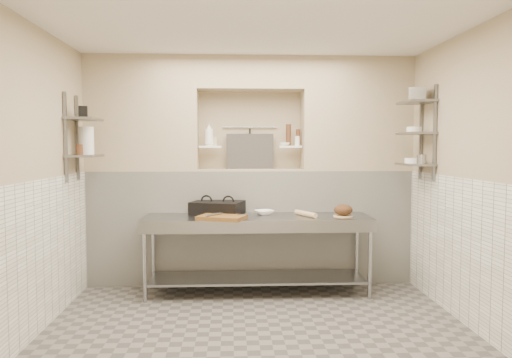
{
  "coord_description": "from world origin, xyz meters",
  "views": [
    {
      "loc": [
        -0.24,
        -4.49,
        1.7
      ],
      "look_at": [
        0.03,
        0.9,
        1.35
      ],
      "focal_mm": 35.0,
      "sensor_mm": 36.0,
      "label": 1
    }
  ],
  "objects": [
    {
      "name": "bottle_soap",
      "position": [
        -0.51,
        1.74,
        1.86
      ],
      "size": [
        0.13,
        0.13,
        0.29
      ],
      "primitive_type": "imported",
      "rotation": [
        0.0,
        0.0,
        -0.13
      ],
      "color": "white",
      "rests_on": "alcove_shelf_left"
    },
    {
      "name": "backwall_pillar_right",
      "position": [
        1.33,
        1.75,
        2.1
      ],
      "size": [
        1.35,
        0.4,
        1.4
      ],
      "primitive_type": "cube",
      "color": "#9E917A",
      "rests_on": "backwall_lower"
    },
    {
      "name": "alcove_shelf_right",
      "position": [
        0.5,
        1.75,
        1.7
      ],
      "size": [
        0.28,
        0.16,
        0.02
      ],
      "primitive_type": "cube",
      "color": "white",
      "rests_on": "backwall_lower"
    },
    {
      "name": "splash_panel",
      "position": [
        0.0,
        1.85,
        1.64
      ],
      "size": [
        0.6,
        0.08,
        0.45
      ],
      "primitive_type": "cube",
      "rotation": [
        -0.14,
        0.0,
        0.0
      ],
      "color": "#383330",
      "rests_on": "alcove_sill"
    },
    {
      "name": "alcove_shelf_left",
      "position": [
        -0.5,
        1.75,
        1.7
      ],
      "size": [
        0.28,
        0.16,
        0.02
      ],
      "primitive_type": "cube",
      "color": "white",
      "rests_on": "backwall_lower"
    },
    {
      "name": "backwall_lower",
      "position": [
        0.0,
        1.75,
        0.7
      ],
      "size": [
        4.0,
        0.4,
        1.4
      ],
      "primitive_type": "cube",
      "color": "white",
      "rests_on": "floor"
    },
    {
      "name": "condiment_c",
      "position": [
        0.59,
        1.76,
        1.77
      ],
      "size": [
        0.07,
        0.07,
        0.12
      ],
      "primitive_type": "cylinder",
      "color": "white",
      "rests_on": "alcove_shelf_right"
    },
    {
      "name": "bowl_right",
      "position": [
        1.84,
        1.11,
        1.54
      ],
      "size": [
        0.2,
        0.2,
        0.06
      ],
      "primitive_type": "cylinder",
      "color": "white",
      "rests_on": "wall_shelf_right_lower"
    },
    {
      "name": "panini_press",
      "position": [
        -0.4,
        1.37,
        0.98
      ],
      "size": [
        0.68,
        0.57,
        0.16
      ],
      "rotation": [
        0.0,
        0.0,
        -0.31
      ],
      "color": "black",
      "rests_on": "prep_table"
    },
    {
      "name": "alcove_sill",
      "position": [
        0.0,
        1.75,
        1.41
      ],
      "size": [
        1.3,
        0.4,
        0.02
      ],
      "primitive_type": "cube",
      "color": "#9E917A",
      "rests_on": "backwall_lower"
    },
    {
      "name": "wall_front",
      "position": [
        0.0,
        -2.0,
        1.4
      ],
      "size": [
        4.0,
        0.1,
        2.8
      ],
      "primitive_type": "cube",
      "color": "#9E917A",
      "rests_on": "ground"
    },
    {
      "name": "utensil_rail",
      "position": [
        0.0,
        1.92,
        1.95
      ],
      "size": [
        0.7,
        0.02,
        0.02
      ],
      "primitive_type": "cylinder",
      "rotation": [
        0.0,
        1.57,
        0.0
      ],
      "color": "gray",
      "rests_on": "wall_back"
    },
    {
      "name": "bread_board",
      "position": [
        1.04,
        1.13,
        0.91
      ],
      "size": [
        0.23,
        0.23,
        0.01
      ],
      "primitive_type": "cylinder",
      "color": "tan",
      "rests_on": "prep_table"
    },
    {
      "name": "bread_loaf",
      "position": [
        1.04,
        1.13,
        0.98
      ],
      "size": [
        0.21,
        0.21,
        0.13
      ],
      "primitive_type": "ellipsoid",
      "color": "#4C2D19",
      "rests_on": "bread_board"
    },
    {
      "name": "tongs",
      "position": [
        -0.43,
        0.97,
        0.96
      ],
      "size": [
        0.19,
        0.22,
        0.02
      ],
      "primitive_type": "cylinder",
      "rotation": [
        1.57,
        0.0,
        -0.68
      ],
      "color": "gray",
      "rests_on": "cutting_board"
    },
    {
      "name": "backwall_pillar_left",
      "position": [
        -1.33,
        1.75,
        2.1
      ],
      "size": [
        1.35,
        0.4,
        1.4
      ],
      "primitive_type": "cube",
      "color": "#9E917A",
      "rests_on": "backwall_lower"
    },
    {
      "name": "jar_alcove",
      "position": [
        -0.45,
        1.75,
        1.77
      ],
      "size": [
        0.07,
        0.07,
        0.11
      ],
      "primitive_type": "cube",
      "color": "#9E917A",
      "rests_on": "alcove_shelf_left"
    },
    {
      "name": "mixing_bowl",
      "position": [
        0.15,
        1.34,
        0.93
      ],
      "size": [
        0.28,
        0.28,
        0.05
      ],
      "primitive_type": "imported",
      "rotation": [
        0.0,
        0.0,
        0.36
      ],
      "color": "white",
      "rests_on": "prep_table"
    },
    {
      "name": "condiment_a",
      "position": [
        0.6,
        1.76,
        1.82
      ],
      "size": [
        0.06,
        0.06,
        0.21
      ],
      "primitive_type": "cylinder",
      "color": "#482919",
      "rests_on": "alcove_shelf_right"
    },
    {
      "name": "cutting_board",
      "position": [
        -0.34,
        0.97,
        0.92
      ],
      "size": [
        0.58,
        0.49,
        0.04
      ],
      "primitive_type": "cube",
      "rotation": [
        0.0,
        0.0,
        -0.36
      ],
      "color": "brown",
      "rests_on": "prep_table"
    },
    {
      "name": "wainscot_right",
      "position": [
        1.99,
        0.0,
        0.7
      ],
      "size": [
        0.02,
        3.9,
        1.4
      ],
      "primitive_type": "cube",
      "color": "white",
      "rests_on": "floor"
    },
    {
      "name": "wall_shelf_right_lower",
      "position": [
        1.84,
        1.05,
        1.5
      ],
      "size": [
        0.3,
        0.5,
        0.02
      ],
      "primitive_type": "cube",
      "color": "slate",
      "rests_on": "wall_right"
    },
    {
      "name": "wall_shelf_right_mid",
      "position": [
        1.84,
        1.05,
        1.85
      ],
      "size": [
        0.3,
        0.5,
        0.02
      ],
      "primitive_type": "cube",
      "color": "slate",
      "rests_on": "wall_right"
    },
    {
      "name": "jar_left",
      "position": [
        -1.84,
        0.86,
        1.67
      ],
      "size": [
        0.08,
        0.08,
        0.11
      ],
      "primitive_type": "cylinder",
      "color": "#482919",
      "rests_on": "wall_shelf_left_lower"
    },
    {
      "name": "floor",
      "position": [
        0.0,
        0.0,
        -0.05
      ],
      "size": [
        4.0,
        3.9,
        0.1
      ],
      "primitive_type": "cube",
      "color": "#69635D",
      "rests_on": "ground"
    },
    {
      "name": "knife_blade",
      "position": [
        -0.06,
        1.05,
        0.95
      ],
      "size": [
        0.22,
        0.14,
        0.01
      ],
      "primitive_type": "cube",
      "rotation": [
        0.0,
        0.0,
        0.49
      ],
      "color": "gray",
      "rests_on": "cutting_board"
    },
    {
      "name": "canister_right",
      "position": [
        1.84,
        0.87,
        1.56
      ],
      "size": [
        0.1,
        0.1,
        0.1
      ],
      "primitive_type": "cylinder",
      "color": "gray",
      "rests_on": "wall_shelf_right_lower"
    },
    {
      "name": "bowl_alcove",
      "position": [
        0.43,
        1.74,
        1.73
      ],
      "size": [
        0.14,
        0.14,
        0.04
      ],
      "primitive_type": "imported",
      "rotation": [
        0.0,
        0.0,
        0.12
      ],
      "color": "white",
      "rests_on": "alcove_shelf_right"
    },
    {
      "name": "basket_right",
      "position": [
        1.84,
        1.04,
        2.28
      ],
      "size": [
        0.25,
        0.27,
        0.14
      ],
      "primitive_type": "cube",
      "rotation": [
        0.0,
        0.0,
        -0.35
      ],
      "color": "gray",
      "rests_on": "wall_shelf_right_upper"
    },
    {
      "name": "wainscot_left",
      "position": [
        -1.99,
        0.0,
        0.7
      ],
      "size": [
        0.02,
        3.9,
        1.4
      ],
      "primitive_type": "cube",
      "color": "white",
      "rests_on": "floor"
    },
    {
      "name": "wall_back",
      "position": [
        0.0,
        2.0,
        1.4
      ],
      "size": [
        4.0,
        0.1,
        2.8
      ],
      "primitive_type": "cube",
      "color": "#9E917A",
      "rests_on": "ground"
    },
    {
      "name": "jug_left",
      "position": [
        -1.84,
        1.14,
        1.77
      ],
      "size": [
        0.15,
        0.15,
        0.31
      ],
      "primitive_type": "cylinder",
      "color": "white",
      "rests_on": "wall_shelf_left_lower"
    },
    {
      "name": "shelf_rail_right_b",
      "position": [
        1.98,
        0.85,
        1.85
      ],
      "size": [
        0.03,
        0.03,
        1.05
      ],
      "primitive_type": "cube",
      "color": "slate",
      "rests_on": "wall_right"
    },
    {
      "name": "wall_right",
      "position": [
        2.05,
        0.0,
        1.4
      ],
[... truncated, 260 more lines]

